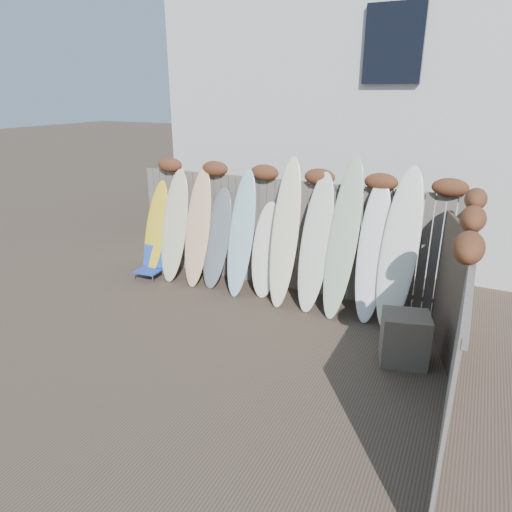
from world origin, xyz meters
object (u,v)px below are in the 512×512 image
at_px(wooden_crate, 404,338).
at_px(surfboard_0, 156,228).
at_px(beach_chair, 151,264).
at_px(lattice_panel, 450,292).

distance_m(wooden_crate, surfboard_0, 5.13).
bearing_deg(wooden_crate, beach_chair, 169.37).
bearing_deg(surfboard_0, lattice_panel, -2.38).
distance_m(beach_chair, wooden_crate, 4.99).
xyz_separation_m(wooden_crate, lattice_panel, (0.45, 0.44, 0.59)).
relative_size(beach_chair, surfboard_0, 0.32).
xyz_separation_m(wooden_crate, surfboard_0, (-4.96, 1.21, 0.56)).
height_order(beach_chair, lattice_panel, lattice_panel).
xyz_separation_m(lattice_panel, surfboard_0, (-5.41, 0.76, -0.03)).
bearing_deg(beach_chair, lattice_panel, -5.07).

